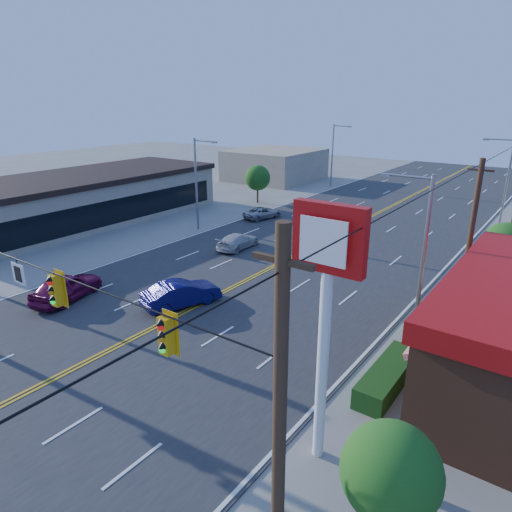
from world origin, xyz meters
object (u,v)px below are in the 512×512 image
Objects in this scene: signal_span at (2,280)px; car_magenta at (67,288)px; car_white at (238,242)px; car_blue at (182,294)px; car_silver at (263,213)px; kfc_pylon at (327,286)px.

signal_span reaches higher than car_magenta.
car_white is at bearing -114.04° from car_magenta.
signal_span reaches higher than car_blue.
signal_span is 29.91m from car_silver.
kfc_pylon is (11.12, 4.00, 1.16)m from signal_span.
kfc_pylon is 1.88× the size of car_magenta.
signal_span is 10.40m from car_blue.
car_magenta reaches higher than car_blue.
car_magenta is (-6.63, 6.23, -4.12)m from signal_span.
signal_span is at bearing 122.13° from car_magenta.
signal_span is 11.87m from kfc_pylon.
car_white is 1.03× the size of car_silver.
car_magenta is 6.88m from car_blue.
car_silver is at bearing 106.22° from signal_span.
car_silver is at bearing -100.41° from car_magenta.
signal_span reaches higher than car_silver.
kfc_pylon is 18.65m from car_magenta.
signal_span is at bearing 120.44° from car_silver.
signal_span is 2.86× the size of kfc_pylon.
car_white is (-3.84, 10.05, -0.14)m from car_blue.
kfc_pylon reaches higher than car_magenta.
kfc_pylon reaches higher than car_white.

